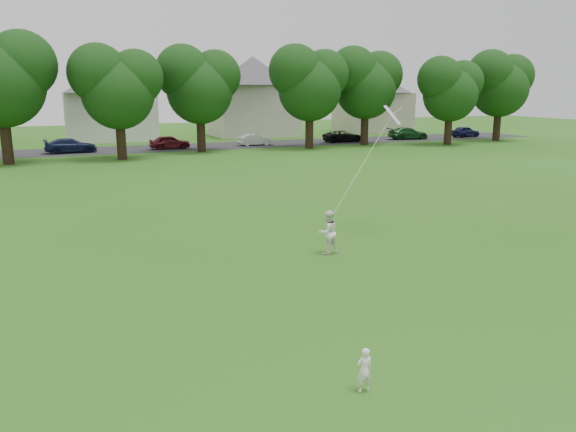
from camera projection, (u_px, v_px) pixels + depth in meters
name	position (u px, v px, depth m)	size (l,w,h in m)	color
ground	(327.00, 329.00, 13.05)	(160.00, 160.00, 0.00)	#295A14
street	(123.00, 150.00, 50.92)	(90.00, 7.00, 0.01)	#2D2D30
toddler	(364.00, 370.00, 10.29)	(0.32, 0.21, 0.87)	white
older_boy	(328.00, 232.00, 18.84)	(0.72, 0.56, 1.49)	white
kite	(362.00, 166.00, 19.95)	(2.33, 1.53, 5.36)	white
tree_row	(156.00, 77.00, 44.97)	(79.49, 8.80, 10.25)	black
parked_cars	(175.00, 142.00, 51.58)	(70.87, 2.63, 1.28)	black
house_row	(84.00, 92.00, 57.91)	(77.11, 14.28, 10.61)	white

